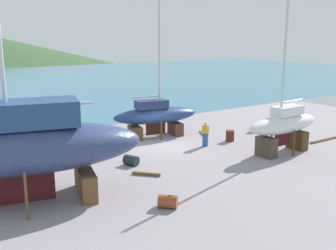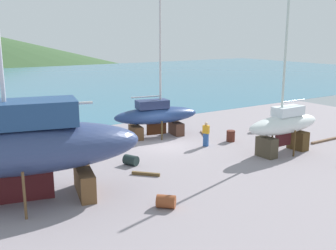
# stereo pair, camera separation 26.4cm
# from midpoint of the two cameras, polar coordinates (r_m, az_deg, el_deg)

# --- Properties ---
(ground_plane) EXTENTS (47.06, 47.06, 0.00)m
(ground_plane) POSITION_cam_midpoint_polar(r_m,az_deg,el_deg) (25.07, 4.06, -4.88)
(ground_plane) COLOR gray
(sea_water) EXTENTS (156.47, 66.63, 0.01)m
(sea_water) POSITION_cam_midpoint_polar(r_m,az_deg,el_deg) (66.00, -20.82, 5.35)
(sea_water) COLOR teal
(sea_water) RESTS_ON ground
(sailboat_large_starboard) EXTENTS (6.82, 3.11, 11.47)m
(sailboat_large_starboard) POSITION_cam_midpoint_polar(r_m,az_deg,el_deg) (30.12, -2.07, 1.39)
(sailboat_large_starboard) COLOR #4B2F24
(sailboat_large_starboard) RESTS_ON ground
(sailboat_mid_port) EXTENTS (6.11, 1.93, 10.00)m
(sailboat_mid_port) POSITION_cam_midpoint_polar(r_m,az_deg,el_deg) (26.94, 15.87, -0.03)
(sailboat_mid_port) COLOR #443B2C
(sailboat_mid_port) RESTS_ON ground
(sailboat_far_slipway) EXTENTS (11.44, 5.95, 19.04)m
(sailboat_far_slipway) POSITION_cam_midpoint_polar(r_m,az_deg,el_deg) (19.19, -20.25, -2.98)
(sailboat_far_slipway) COLOR brown
(sailboat_far_slipway) RESTS_ON ground
(worker) EXTENTS (0.41, 0.50, 1.70)m
(worker) POSITION_cam_midpoint_polar(r_m,az_deg,el_deg) (27.76, 5.08, -1.25)
(worker) COLOR #295192
(worker) RESTS_ON ground
(barrel_tar_black) EXTENTS (0.87, 0.87, 0.80)m
(barrel_tar_black) POSITION_cam_midpoint_polar(r_m,az_deg,el_deg) (29.39, 8.56, -1.53)
(barrel_tar_black) COLOR #522319
(barrel_tar_black) RESTS_ON ground
(barrel_rust_near) EXTENTS (0.89, 1.00, 0.60)m
(barrel_rust_near) POSITION_cam_midpoint_polar(r_m,az_deg,el_deg) (23.92, -5.58, -5.02)
(barrel_rust_near) COLOR #1F2E2C
(barrel_rust_near) RESTS_ON ground
(barrel_ochre) EXTENTS (0.97, 0.89, 0.58)m
(barrel_ochre) POSITION_cam_midpoint_polar(r_m,az_deg,el_deg) (32.50, 12.23, -0.49)
(barrel_ochre) COLOR brown
(barrel_ochre) RESTS_ON ground
(barrel_by_slipway) EXTENTS (1.02, 1.01, 0.60)m
(barrel_by_slipway) POSITION_cam_midpoint_polar(r_m,az_deg,el_deg) (18.21, -0.45, -10.83)
(barrel_by_slipway) COLOR brown
(barrel_by_slipway) RESTS_ON ground
(timber_plank_far) EXTENTS (1.22, 1.28, 0.17)m
(timber_plank_far) POSITION_cam_midpoint_polar(r_m,az_deg,el_deg) (22.25, -3.43, -6.97)
(timber_plank_far) COLOR brown
(timber_plank_far) RESTS_ON ground
(timber_short_skew) EXTENTS (3.09, 0.21, 0.14)m
(timber_short_skew) POSITION_cam_midpoint_polar(r_m,az_deg,el_deg) (31.36, 21.13, -1.97)
(timber_short_skew) COLOR brown
(timber_short_skew) RESTS_ON ground
(timber_plank_near) EXTENTS (1.54, 2.77, 0.15)m
(timber_plank_near) POSITION_cam_midpoint_polar(r_m,az_deg,el_deg) (25.47, -13.86, -4.77)
(timber_plank_near) COLOR brown
(timber_plank_near) RESTS_ON ground
(timber_long_aft) EXTENTS (1.04, 1.76, 0.10)m
(timber_long_aft) POSITION_cam_midpoint_polar(r_m,az_deg,el_deg) (31.12, 4.79, -1.28)
(timber_long_aft) COLOR brown
(timber_long_aft) RESTS_ON ground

